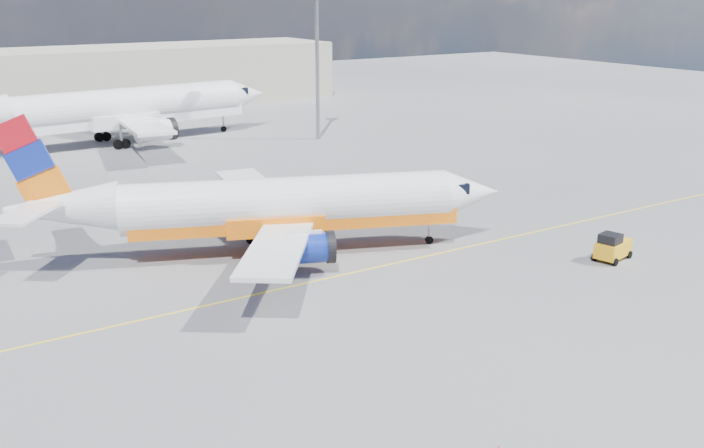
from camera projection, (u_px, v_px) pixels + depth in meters
ground at (355, 296)px, 41.39m from camera, size 240.00×240.00×0.00m
taxi_line at (326, 279)px, 43.80m from camera, size 70.00×0.15×0.01m
terminal_main at (78, 80)px, 103.23m from camera, size 70.00×14.00×8.00m
main_jet at (272, 206)px, 47.09m from camera, size 29.58×22.36×9.05m
second_jet at (119, 109)px, 80.65m from camera, size 36.24×28.57×10.99m
gse_tug at (612, 247)px, 46.61m from camera, size 2.64×1.98×1.71m
floodlight_mast at (317, 28)px, 80.90m from camera, size 1.41×1.41×19.36m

